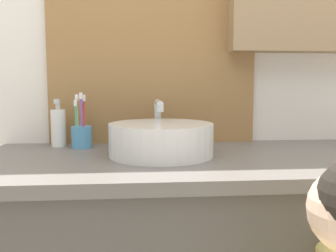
# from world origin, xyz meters

# --- Properties ---
(wall_back) EXTENTS (3.20, 0.18, 2.50)m
(wall_back) POSITION_xyz_m (0.02, 0.62, 1.27)
(wall_back) COLOR silver
(wall_back) RESTS_ON ground_plane
(sink_basin) EXTENTS (0.32, 0.37, 0.17)m
(sink_basin) POSITION_xyz_m (-0.17, 0.32, 0.95)
(sink_basin) COLOR silver
(sink_basin) RESTS_ON vanity_counter
(toothbrush_holder) EXTENTS (0.07, 0.07, 0.19)m
(toothbrush_holder) POSITION_xyz_m (-0.44, 0.49, 0.94)
(toothbrush_holder) COLOR #4C93C6
(toothbrush_holder) RESTS_ON vanity_counter
(soap_dispenser) EXTENTS (0.05, 0.05, 0.17)m
(soap_dispenser) POSITION_xyz_m (-0.52, 0.53, 0.96)
(soap_dispenser) COLOR white
(soap_dispenser) RESTS_ON vanity_counter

